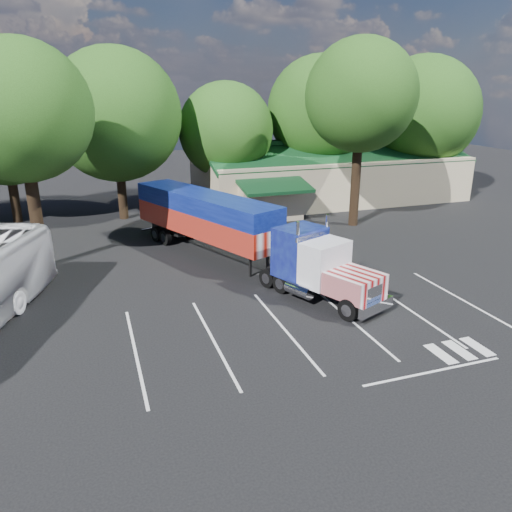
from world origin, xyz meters
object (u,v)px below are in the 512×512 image
object	(u,v)px
woman	(275,269)
silver_sedan	(262,206)
semi_truck	(230,226)
bicycle	(285,259)

from	to	relation	value
woman	silver_sedan	bearing A→B (deg)	-8.41
semi_truck	bicycle	xyz separation A→B (m)	(2.78, -1.82, -1.77)
woman	bicycle	size ratio (longest dim) A/B	0.79
semi_truck	bicycle	bearing A→B (deg)	-56.33
bicycle	silver_sedan	distance (m)	13.06
woman	bicycle	bearing A→B (deg)	-27.10
bicycle	woman	bearing A→B (deg)	-151.58
semi_truck	silver_sedan	xyz separation A→B (m)	(5.87, 10.87, -1.58)
semi_truck	woman	xyz separation A→B (m)	(1.41, -3.74, -1.52)
bicycle	silver_sedan	xyz separation A→B (m)	(3.08, 12.69, 0.20)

